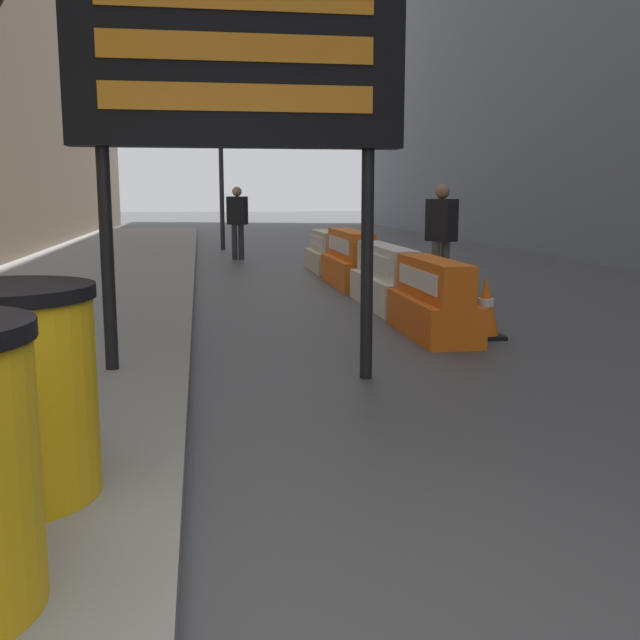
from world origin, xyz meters
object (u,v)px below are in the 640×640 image
traffic_cone_near (330,247)px  traffic_cone_mid (485,308)px  barrel_drum_middle (6,392)px  jersey_barrier_orange_far (433,302)px  pedestrian_worker (237,217)px  traffic_light_near_curb (221,141)px  jersey_barrier_cream (326,253)px  message_board (237,49)px  jersey_barrier_orange_near (350,261)px  pedestrian_passerby (441,230)px  jersey_barrier_white (385,280)px

traffic_cone_near → traffic_cone_mid: bearing=-89.7°
barrel_drum_middle → jersey_barrier_orange_far: (3.27, 4.14, -0.27)m
pedestrian_worker → traffic_light_near_curb: bearing=115.8°
jersey_barrier_cream → traffic_cone_mid: (0.49, -7.00, -0.02)m
traffic_cone_mid → jersey_barrier_cream: bearing=94.0°
message_board → jersey_barrier_cream: message_board is taller
barrel_drum_middle → message_board: message_board is taller
barrel_drum_middle → jersey_barrier_orange_near: size_ratio=0.44×
traffic_cone_mid → pedestrian_passerby: 3.57m
jersey_barrier_orange_far → traffic_light_near_curb: traffic_light_near_curb is taller
jersey_barrier_orange_near → pedestrian_worker: size_ratio=1.31×
traffic_light_near_curb → pedestrian_passerby: bearing=-72.6°
traffic_cone_near → pedestrian_worker: pedestrian_worker is taller
jersey_barrier_orange_near → pedestrian_passerby: pedestrian_passerby is taller
traffic_light_near_curb → pedestrian_passerby: traffic_light_near_curb is taller
jersey_barrier_white → message_board: bearing=-119.1°
traffic_light_near_curb → jersey_barrier_cream: bearing=-72.8°
message_board → traffic_cone_near: 11.11m
jersey_barrier_cream → jersey_barrier_orange_far: bearing=-90.0°
barrel_drum_middle → pedestrian_worker: pedestrian_worker is taller
barrel_drum_middle → jersey_barrier_orange_far: size_ratio=0.57×
jersey_barrier_orange_far → jersey_barrier_cream: bearing=90.0°
jersey_barrier_orange_far → traffic_cone_near: (0.44, 8.88, -0.05)m
jersey_barrier_white → jersey_barrier_cream: 4.71m
jersey_barrier_orange_near → pedestrian_passerby: bearing=-46.3°
message_board → traffic_cone_near: bearing=76.5°
jersey_barrier_orange_near → jersey_barrier_orange_far: bearing=-90.0°
traffic_light_near_curb → traffic_cone_near: bearing=-58.9°
message_board → traffic_cone_mid: 3.72m
jersey_barrier_orange_far → jersey_barrier_orange_near: size_ratio=0.78×
jersey_barrier_white → jersey_barrier_cream: size_ratio=1.14×
jersey_barrier_white → traffic_cone_mid: bearing=-77.8°
message_board → jersey_barrier_cream: 9.01m
jersey_barrier_orange_far → traffic_light_near_curb: size_ratio=0.43×
barrel_drum_middle → jersey_barrier_cream: barrel_drum_middle is taller
pedestrian_passerby → barrel_drum_middle: bearing=-63.0°
message_board → jersey_barrier_cream: bearing=76.1°
traffic_light_near_curb → pedestrian_passerby: (2.95, -9.38, -1.88)m
traffic_light_near_curb → pedestrian_worker: bearing=-85.3°
pedestrian_worker → barrel_drum_middle: bearing=-76.0°
jersey_barrier_white → traffic_light_near_curb: size_ratio=0.54×
jersey_barrier_white → jersey_barrier_cream: jersey_barrier_white is taller
message_board → traffic_light_near_curb: traffic_light_near_curb is taller
jersey_barrier_orange_near → traffic_cone_near: 4.48m
jersey_barrier_white → jersey_barrier_orange_near: 2.36m
jersey_barrier_cream → traffic_light_near_curb: 6.59m
barrel_drum_middle → jersey_barrier_orange_near: barrel_drum_middle is taller
message_board → traffic_cone_mid: bearing=29.7°
jersey_barrier_orange_far → pedestrian_passerby: bearing=70.6°
jersey_barrier_orange_near → pedestrian_worker: 5.45m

